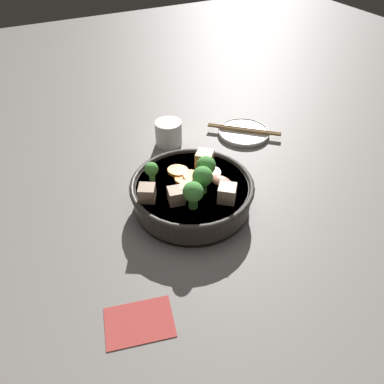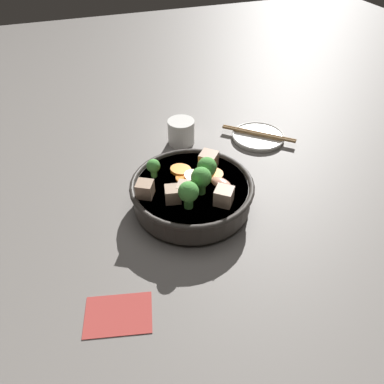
# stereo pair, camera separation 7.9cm
# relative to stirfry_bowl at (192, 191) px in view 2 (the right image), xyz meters

# --- Properties ---
(ground_plane) EXTENTS (3.00, 3.00, 0.00)m
(ground_plane) POSITION_rel_stirfry_bowl_xyz_m (0.00, 0.00, -0.04)
(ground_plane) COLOR slate
(stirfry_bowl) EXTENTS (0.26, 0.26, 0.12)m
(stirfry_bowl) POSITION_rel_stirfry_bowl_xyz_m (0.00, 0.00, 0.00)
(stirfry_bowl) COLOR #38332D
(stirfry_bowl) RESTS_ON ground_plane
(side_saucer) EXTENTS (0.14, 0.14, 0.01)m
(side_saucer) POSITION_rel_stirfry_bowl_xyz_m (0.26, 0.20, -0.04)
(side_saucer) COLOR white
(side_saucer) RESTS_ON ground_plane
(tea_cup) EXTENTS (0.07, 0.07, 0.06)m
(tea_cup) POSITION_rel_stirfry_bowl_xyz_m (0.06, 0.25, -0.01)
(tea_cup) COLOR white
(tea_cup) RESTS_ON ground_plane
(napkin) EXTENTS (0.12, 0.10, 0.00)m
(napkin) POSITION_rel_stirfry_bowl_xyz_m (-0.20, -0.21, -0.04)
(napkin) COLOR #A33833
(napkin) RESTS_ON ground_plane
(chopsticks_pair) EXTENTS (0.16, 0.15, 0.01)m
(chopsticks_pair) POSITION_rel_stirfry_bowl_xyz_m (0.26, 0.20, -0.03)
(chopsticks_pair) COLOR olive
(chopsticks_pair) RESTS_ON side_saucer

